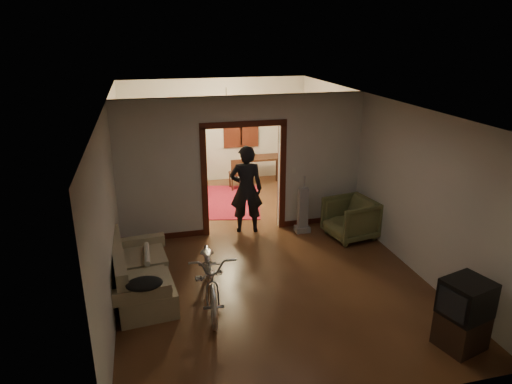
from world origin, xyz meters
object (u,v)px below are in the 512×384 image
object	(u,v)px
armchair	(350,219)
desk	(262,171)
locker	(167,159)
person	(246,189)
sofa	(141,269)
bicycle	(211,274)

from	to	relation	value
armchair	desk	distance (m)	3.76
desk	locker	bearing A→B (deg)	174.88
person	desk	world-z (taller)	person
locker	desk	distance (m)	2.56
person	locker	distance (m)	3.33
person	armchair	bearing A→B (deg)	166.56
sofa	person	world-z (taller)	person
bicycle	armchair	distance (m)	3.49
person	locker	size ratio (longest dim) A/B	1.10
armchair	locker	bearing A→B (deg)	-148.42
bicycle	desk	distance (m)	5.76
bicycle	person	distance (m)	2.75
bicycle	person	bearing A→B (deg)	69.71
armchair	person	size ratio (longest dim) A/B	0.49
locker	sofa	bearing A→B (deg)	-116.89
armchair	person	distance (m)	2.18
locker	desk	world-z (taller)	locker
sofa	desk	bearing A→B (deg)	49.73
sofa	armchair	distance (m)	4.25
sofa	armchair	bearing A→B (deg)	9.13
armchair	desk	size ratio (longest dim) A/B	0.85
bicycle	locker	distance (m)	5.50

